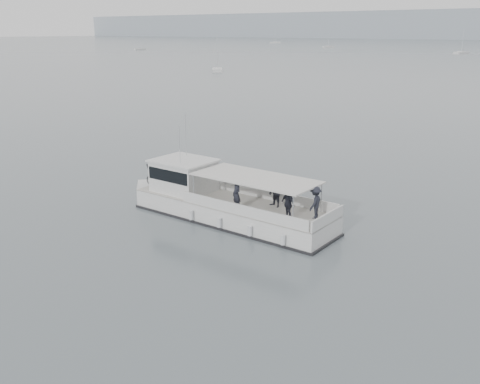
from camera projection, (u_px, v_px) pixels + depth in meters
The scene contains 3 objects.
ground at pixel (349, 234), 25.15m from camera, with size 1400.00×1400.00×0.00m, color #556064.
tour_boat at pixel (216, 201), 27.34m from camera, with size 12.35×3.32×5.16m.
moored_fleet at pixel (458, 53), 211.69m from camera, with size 315.97×315.88×9.44m.
Camera 1 is at (10.52, -21.61, 9.23)m, focal length 40.00 mm.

